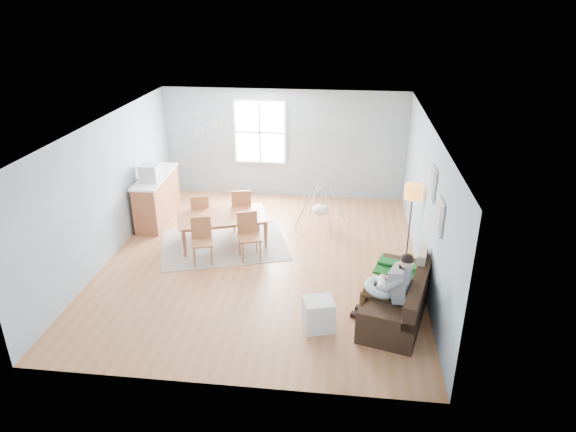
# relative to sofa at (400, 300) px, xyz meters

# --- Properties ---
(room) EXTENTS (8.40, 9.40, 3.90)m
(room) POSITION_rel_sofa_xyz_m (-2.51, 1.58, 2.14)
(room) COLOR #A9683B
(window) EXTENTS (1.32, 0.08, 1.62)m
(window) POSITION_rel_sofa_xyz_m (-3.11, 5.04, 1.37)
(window) COLOR silver
(window) RESTS_ON room
(pictures) EXTENTS (0.05, 1.34, 0.74)m
(pictures) POSITION_rel_sofa_xyz_m (0.46, 0.53, 1.57)
(pictures) COLOR silver
(pictures) RESTS_ON room
(wall_plates) EXTENTS (0.67, 0.02, 0.66)m
(wall_plates) POSITION_rel_sofa_xyz_m (-4.51, 5.05, 1.54)
(wall_plates) COLOR #AABECD
(wall_plates) RESTS_ON room
(sofa) EXTENTS (1.35, 2.14, 0.81)m
(sofa) POSITION_rel_sofa_xyz_m (0.00, 0.00, 0.00)
(sofa) COLOR black
(sofa) RESTS_ON room
(green_throw) EXTENTS (1.09, 0.97, 0.04)m
(green_throw) POSITION_rel_sofa_xyz_m (0.10, 0.66, 0.23)
(green_throw) COLOR #145923
(green_throw) RESTS_ON sofa
(beige_pillow) EXTENTS (0.23, 0.50, 0.48)m
(beige_pillow) POSITION_rel_sofa_xyz_m (0.34, 0.45, 0.45)
(beige_pillow) COLOR #C3AC95
(beige_pillow) RESTS_ON sofa
(father) EXTENTS (0.97, 0.66, 1.29)m
(father) POSITION_rel_sofa_xyz_m (-0.20, -0.24, 0.40)
(father) COLOR gray
(father) RESTS_ON sofa
(nursing_pillow) EXTENTS (0.69, 0.68, 0.21)m
(nursing_pillow) POSITION_rel_sofa_xyz_m (-0.34, -0.20, 0.34)
(nursing_pillow) COLOR silver
(nursing_pillow) RESTS_ON father
(infant) EXTENTS (0.13, 0.35, 0.13)m
(infant) POSITION_rel_sofa_xyz_m (-0.34, -0.17, 0.42)
(infant) COLOR silver
(infant) RESTS_ON nursing_pillow
(toddler) EXTENTS (0.50, 0.28, 0.77)m
(toddler) POSITION_rel_sofa_xyz_m (-0.02, 0.21, 0.39)
(toddler) COLOR white
(toddler) RESTS_ON sofa
(floor_lamp) EXTENTS (0.32, 0.32, 1.57)m
(floor_lamp) POSITION_rel_sofa_xyz_m (0.29, 1.93, 1.01)
(floor_lamp) COLOR black
(floor_lamp) RESTS_ON room
(storage_cube) EXTENTS (0.55, 0.51, 0.51)m
(storage_cube) POSITION_rel_sofa_xyz_m (-1.30, -0.51, -0.03)
(storage_cube) COLOR white
(storage_cube) RESTS_ON room
(rug) EXTENTS (3.00, 2.61, 0.01)m
(rug) POSITION_rel_sofa_xyz_m (-3.41, 2.15, -0.28)
(rug) COLOR gray
(rug) RESTS_ON room
(dining_table) EXTENTS (2.04, 1.56, 0.63)m
(dining_table) POSITION_rel_sofa_xyz_m (-3.41, 2.15, 0.03)
(dining_table) COLOR brown
(dining_table) RESTS_ON rug
(chair_sw) EXTENTS (0.51, 0.51, 0.90)m
(chair_sw) POSITION_rel_sofa_xyz_m (-3.66, 1.41, 0.22)
(chair_sw) COLOR #986334
(chair_sw) RESTS_ON rug
(chair_se) EXTENTS (0.55, 0.55, 0.93)m
(chair_se) POSITION_rel_sofa_xyz_m (-2.79, 1.69, 0.24)
(chair_se) COLOR #986334
(chair_se) RESTS_ON rug
(chair_nw) EXTENTS (0.54, 0.54, 0.90)m
(chair_nw) POSITION_rel_sofa_xyz_m (-4.03, 2.61, 0.22)
(chair_nw) COLOR #986334
(chair_nw) RESTS_ON rug
(chair_ne) EXTENTS (0.53, 0.53, 0.97)m
(chair_ne) POSITION_rel_sofa_xyz_m (-3.18, 2.88, 0.27)
(chair_ne) COLOR #986334
(chair_ne) RESTS_ON rug
(counter) EXTENTS (0.65, 1.92, 1.06)m
(counter) POSITION_rel_sofa_xyz_m (-5.21, 3.26, 0.25)
(counter) COLOR brown
(counter) RESTS_ON room
(monitor) EXTENTS (0.39, 0.37, 0.37)m
(monitor) POSITION_rel_sofa_xyz_m (-5.17, 2.90, 0.96)
(monitor) COLOR silver
(monitor) RESTS_ON counter
(baby_swing) EXTENTS (1.14, 1.15, 0.93)m
(baby_swing) POSITION_rel_sofa_xyz_m (-1.48, 3.27, 0.13)
(baby_swing) COLOR silver
(baby_swing) RESTS_ON room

